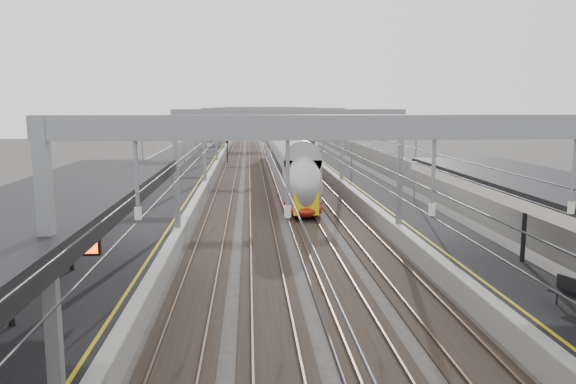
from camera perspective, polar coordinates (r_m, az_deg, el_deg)
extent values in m
cube|color=black|center=(54.98, -9.95, 1.01)|extent=(4.00, 120.00, 1.00)
cube|color=black|center=(55.63, 6.68, 1.17)|extent=(4.00, 120.00, 1.00)
cube|color=black|center=(54.79, -6.29, 0.57)|extent=(2.40, 140.00, 0.08)
cube|color=brown|center=(54.81, -7.05, 0.66)|extent=(0.07, 140.00, 0.14)
cube|color=brown|center=(54.75, -5.54, 0.67)|extent=(0.07, 140.00, 0.14)
cube|color=black|center=(54.75, -3.15, 0.61)|extent=(2.40, 140.00, 0.08)
cube|color=brown|center=(54.73, -3.91, 0.69)|extent=(0.07, 140.00, 0.14)
cube|color=brown|center=(54.75, -2.40, 0.71)|extent=(0.07, 140.00, 0.14)
cube|color=black|center=(54.87, -0.02, 0.64)|extent=(2.40, 140.00, 0.08)
cube|color=brown|center=(54.81, -0.77, 0.72)|extent=(0.07, 140.00, 0.14)
cube|color=brown|center=(54.91, 0.73, 0.74)|extent=(0.07, 140.00, 0.14)
cube|color=black|center=(55.16, 3.09, 0.67)|extent=(2.40, 140.00, 0.08)
cube|color=brown|center=(55.06, 2.35, 0.75)|extent=(0.07, 140.00, 0.14)
cube|color=brown|center=(55.24, 3.83, 0.77)|extent=(0.07, 140.00, 0.14)
cube|color=gray|center=(12.39, -23.02, -8.27)|extent=(0.28, 0.28, 6.60)
cube|color=gray|center=(11.43, 7.54, 6.53)|extent=(13.00, 0.25, 0.50)
cube|color=gray|center=(31.64, -11.30, 2.27)|extent=(0.28, 0.28, 6.60)
cube|color=gray|center=(32.53, 11.31, 2.44)|extent=(0.28, 0.28, 6.60)
cube|color=gray|center=(31.28, 0.17, 7.96)|extent=(13.00, 0.25, 0.50)
cube|color=gray|center=(51.47, -8.51, 4.77)|extent=(0.28, 0.28, 6.60)
cube|color=gray|center=(52.02, 5.51, 4.87)|extent=(0.28, 0.28, 6.60)
cube|color=gray|center=(51.24, -1.47, 8.26)|extent=(13.00, 0.25, 0.50)
cube|color=gray|center=(71.39, -7.27, 5.88)|extent=(0.28, 0.28, 6.60)
cube|color=gray|center=(71.79, 2.88, 5.96)|extent=(0.28, 0.28, 6.60)
cube|color=gray|center=(71.23, -2.20, 8.39)|extent=(13.00, 0.25, 0.50)
cube|color=gray|center=(91.35, -6.57, 6.51)|extent=(0.28, 0.28, 6.60)
cube|color=gray|center=(91.66, 1.38, 6.57)|extent=(0.28, 0.28, 6.60)
cube|color=gray|center=(91.22, -2.60, 8.47)|extent=(13.00, 0.25, 0.50)
cube|color=gray|center=(109.32, -6.16, 6.87)|extent=(0.28, 0.28, 6.60)
cube|color=gray|center=(109.58, 0.49, 6.92)|extent=(0.28, 0.28, 6.60)
cube|color=gray|center=(109.22, -2.84, 8.51)|extent=(13.00, 0.25, 0.50)
cylinder|color=#262628|center=(59.28, -6.19, 6.49)|extent=(0.03, 140.00, 0.03)
cylinder|color=#262628|center=(59.24, -3.27, 6.53)|extent=(0.03, 140.00, 0.03)
cylinder|color=#262628|center=(59.35, -0.36, 6.54)|extent=(0.03, 140.00, 0.03)
cylinder|color=#262628|center=(59.62, 2.54, 6.55)|extent=(0.03, 140.00, 0.03)
cylinder|color=black|center=(24.81, -21.36, -2.96)|extent=(0.20, 0.20, 4.00)
cube|color=black|center=(14.25, -21.64, -4.97)|extent=(1.60, 0.15, 0.55)
cube|color=#F23004|center=(14.18, -21.73, -5.05)|extent=(1.50, 0.02, 0.42)
cylinder|color=black|center=(26.53, 22.93, -2.33)|extent=(0.20, 0.20, 4.00)
cube|color=slate|center=(109.23, -2.84, 7.91)|extent=(22.00, 2.20, 1.40)
cube|color=slate|center=(109.60, -8.35, 6.21)|extent=(1.00, 2.20, 6.20)
cube|color=slate|center=(110.03, 2.68, 6.30)|extent=(1.00, 2.20, 6.20)
cube|color=slate|center=(55.27, -13.28, 2.09)|extent=(0.30, 120.00, 3.20)
cube|color=slate|center=(56.18, 9.91, 2.30)|extent=(0.30, 120.00, 3.20)
cube|color=maroon|center=(51.05, 0.28, 0.66)|extent=(2.70, 23.01, 0.80)
cube|color=#A3A3A8|center=(50.82, 0.28, 2.78)|extent=(2.70, 23.01, 3.00)
cube|color=black|center=(43.18, 1.07, -1.26)|extent=(2.00, 2.40, 0.50)
cube|color=maroon|center=(74.26, -1.07, 3.20)|extent=(2.70, 23.01, 0.80)
cube|color=#A3A3A8|center=(74.10, -1.08, 4.66)|extent=(2.70, 23.01, 3.00)
cube|color=black|center=(66.30, -0.71, 2.25)|extent=(2.00, 2.40, 0.50)
ellipsoid|color=#A3A3A8|center=(39.28, 1.55, 0.58)|extent=(2.70, 5.20, 4.20)
cube|color=yellow|center=(37.31, 1.87, -1.26)|extent=(1.70, 0.12, 1.50)
cube|color=black|center=(37.52, 1.81, 1.12)|extent=(1.60, 0.58, 0.94)
cylinder|color=black|center=(21.74, 25.65, -9.68)|extent=(0.06, 0.06, 0.45)
cylinder|color=black|center=(76.92, -6.19, 4.01)|extent=(0.12, 0.12, 3.00)
cube|color=black|center=(76.81, -6.20, 5.20)|extent=(0.32, 0.22, 0.75)
sphere|color=#0CE526|center=(76.67, -6.21, 5.31)|extent=(0.16, 0.16, 0.16)
cylinder|color=black|center=(79.90, -0.06, 4.24)|extent=(0.12, 0.12, 3.00)
cube|color=black|center=(79.79, -0.06, 5.38)|extent=(0.32, 0.22, 0.75)
sphere|color=red|center=(79.65, -0.06, 5.49)|extent=(0.16, 0.16, 0.16)
cylinder|color=black|center=(77.53, 1.69, 4.10)|extent=(0.12, 0.12, 3.00)
cube|color=black|center=(77.42, 1.70, 5.28)|extent=(0.32, 0.22, 0.75)
sphere|color=red|center=(77.28, 1.71, 5.38)|extent=(0.16, 0.16, 0.16)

